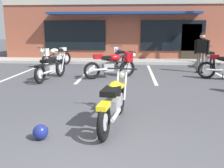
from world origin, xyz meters
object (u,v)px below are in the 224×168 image
at_px(motorcycle_black_cruiser, 55,56).
at_px(motorcycle_foreground_classic, 114,102).
at_px(person_in_shorts_foreground, 202,50).
at_px(motorcycle_red_sportbike, 51,67).
at_px(helmet_on_pavement, 41,132).
at_px(motorcycle_green_cafe_racer, 120,57).
at_px(motorcycle_orange_scrambler, 208,58).
at_px(motorcycle_blue_standard, 113,64).

bearing_deg(motorcycle_black_cruiser, motorcycle_foreground_classic, -65.94).
bearing_deg(person_in_shorts_foreground, motorcycle_red_sportbike, -160.93).
bearing_deg(motorcycle_foreground_classic, person_in_shorts_foreground, 63.05).
distance_m(person_in_shorts_foreground, helmet_on_pavement, 8.41).
bearing_deg(helmet_on_pavement, person_in_shorts_foreground, 58.32).
relative_size(motorcycle_foreground_classic, motorcycle_black_cruiser, 1.08).
height_order(motorcycle_green_cafe_racer, helmet_on_pavement, motorcycle_green_cafe_racer).
bearing_deg(motorcycle_orange_scrambler, motorcycle_foreground_classic, -116.71).
height_order(motorcycle_foreground_classic, motorcycle_orange_scrambler, same).
bearing_deg(motorcycle_red_sportbike, motorcycle_blue_standard, 14.98).
distance_m(motorcycle_foreground_classic, motorcycle_blue_standard, 4.95).
xyz_separation_m(motorcycle_foreground_classic, motorcycle_green_cafe_racer, (-0.24, 8.02, 0.00)).
bearing_deg(motorcycle_orange_scrambler, motorcycle_green_cafe_racer, 178.75).
height_order(motorcycle_black_cruiser, motorcycle_green_cafe_racer, same).
relative_size(motorcycle_foreground_classic, motorcycle_green_cafe_racer, 1.03).
distance_m(motorcycle_black_cruiser, helmet_on_pavement, 8.79).
bearing_deg(motorcycle_green_cafe_racer, motorcycle_black_cruiser, -174.35).
distance_m(motorcycle_foreground_classic, person_in_shorts_foreground, 7.14).
bearing_deg(motorcycle_orange_scrambler, motorcycle_blue_standard, -145.53).
relative_size(motorcycle_foreground_classic, motorcycle_red_sportbike, 1.01).
height_order(motorcycle_red_sportbike, motorcycle_orange_scrambler, same).
xyz_separation_m(motorcycle_green_cafe_racer, motorcycle_orange_scrambler, (4.24, -0.09, 0.00)).
bearing_deg(motorcycle_foreground_classic, helmet_on_pavement, -146.55).
bearing_deg(motorcycle_black_cruiser, motorcycle_blue_standard, -42.22).
xyz_separation_m(motorcycle_orange_scrambler, person_in_shorts_foreground, (-0.76, -1.58, 0.49)).
relative_size(motorcycle_foreground_classic, motorcycle_orange_scrambler, 1.00).
height_order(motorcycle_green_cafe_racer, motorcycle_orange_scrambler, same).
bearing_deg(motorcycle_foreground_classic, motorcycle_red_sportbike, 120.74).
bearing_deg(motorcycle_black_cruiser, motorcycle_red_sportbike, -75.67).
relative_size(motorcycle_foreground_classic, helmet_on_pavement, 8.09).
relative_size(motorcycle_black_cruiser, motorcycle_green_cafe_racer, 0.95).
height_order(motorcycle_black_cruiser, person_in_shorts_foreground, person_in_shorts_foreground).
bearing_deg(helmet_on_pavement, motorcycle_blue_standard, 82.18).
relative_size(motorcycle_foreground_classic, motorcycle_blue_standard, 1.09).
xyz_separation_m(motorcycle_red_sportbike, motorcycle_green_cafe_racer, (2.34, 3.68, 0.00)).
bearing_deg(motorcycle_red_sportbike, motorcycle_black_cruiser, 104.33).
xyz_separation_m(motorcycle_red_sportbike, motorcycle_blue_standard, (2.20, 0.59, 0.07)).
height_order(motorcycle_red_sportbike, motorcycle_black_cruiser, same).
distance_m(motorcycle_foreground_classic, motorcycle_red_sportbike, 5.05).
xyz_separation_m(motorcycle_black_cruiser, person_in_shorts_foreground, (6.67, -1.36, 0.42)).
distance_m(motorcycle_red_sportbike, helmet_on_pavement, 5.32).
relative_size(motorcycle_red_sportbike, person_in_shorts_foreground, 1.24).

